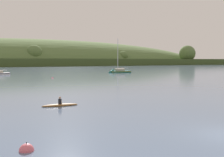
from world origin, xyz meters
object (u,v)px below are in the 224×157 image
at_px(canoe_with_paddler, 60,105).
at_px(mooring_buoy_midchannel, 53,78).
at_px(sailboat_midwater_white, 117,72).
at_px(mooring_buoy_off_fishing_boat, 27,151).

height_order(canoe_with_paddler, mooring_buoy_midchannel, canoe_with_paddler).
bearing_deg(sailboat_midwater_white, canoe_with_paddler, 66.08).
xyz_separation_m(sailboat_midwater_white, canoe_with_paddler, (-39.83, -55.89, -0.13)).
xyz_separation_m(sailboat_midwater_white, mooring_buoy_midchannel, (-27.99, -16.26, -0.23)).
bearing_deg(canoe_with_paddler, sailboat_midwater_white, 61.27).
xyz_separation_m(sailboat_midwater_white, mooring_buoy_off_fishing_boat, (-45.48, -67.42, -0.23)).
relative_size(sailboat_midwater_white, canoe_with_paddler, 3.73).
xyz_separation_m(canoe_with_paddler, mooring_buoy_midchannel, (11.84, 39.63, -0.11)).
bearing_deg(mooring_buoy_midchannel, mooring_buoy_off_fishing_boat, -108.87).
distance_m(canoe_with_paddler, mooring_buoy_midchannel, 41.36).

